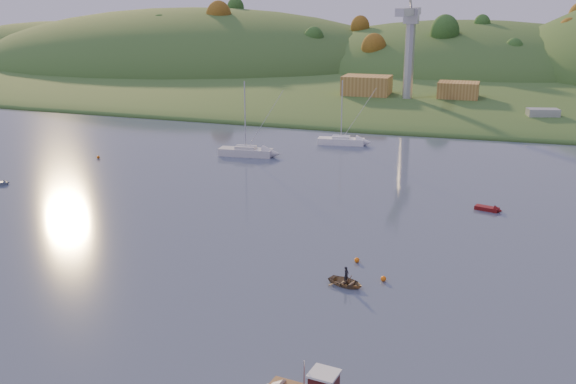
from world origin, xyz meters
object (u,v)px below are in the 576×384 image
(grey_dinghy, at_px, (2,183))
(red_tender, at_px, (492,209))
(sailboat_near, at_px, (246,151))
(canoe, at_px, (346,282))
(sailboat_far, at_px, (341,140))

(grey_dinghy, bearing_deg, red_tender, -41.74)
(sailboat_near, distance_m, canoe, 50.94)
(sailboat_near, relative_size, grey_dinghy, 4.55)
(canoe, relative_size, grey_dinghy, 1.23)
(sailboat_near, bearing_deg, red_tender, -30.06)
(sailboat_far, distance_m, grey_dinghy, 54.70)
(sailboat_near, height_order, red_tender, sailboat_near)
(canoe, xyz_separation_m, red_tender, (11.85, 25.77, -0.11))
(grey_dinghy, bearing_deg, sailboat_far, -3.33)
(red_tender, bearing_deg, canoe, -98.39)
(canoe, bearing_deg, sailboat_near, 50.19)
(sailboat_near, distance_m, red_tender, 42.33)
(sailboat_near, height_order, sailboat_far, sailboat_near)
(canoe, bearing_deg, grey_dinghy, 90.34)
(grey_dinghy, bearing_deg, sailboat_near, -3.38)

